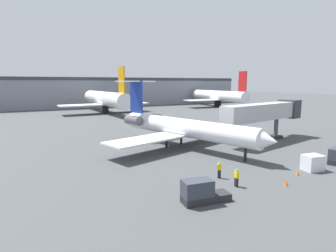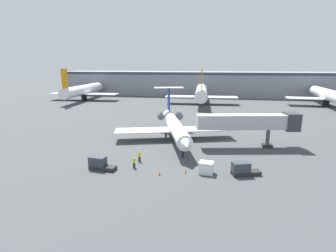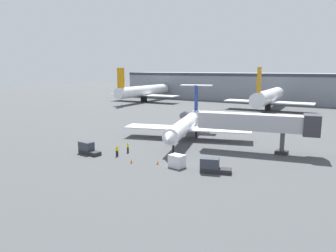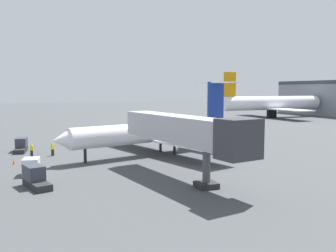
# 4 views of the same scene
# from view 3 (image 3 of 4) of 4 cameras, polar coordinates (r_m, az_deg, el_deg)

# --- Properties ---
(ground_plane) EXTENTS (400.00, 400.00, 0.10)m
(ground_plane) POSITION_cam_3_polar(r_m,az_deg,el_deg) (62.09, 4.37, -2.32)
(ground_plane) COLOR #424447
(regional_jet) EXTENTS (24.31, 27.91, 9.82)m
(regional_jet) POSITION_cam_3_polar(r_m,az_deg,el_deg) (61.50, 3.38, 0.54)
(regional_jet) COLOR white
(regional_jet) RESTS_ON ground_plane
(jet_bridge) EXTENTS (18.80, 6.39, 6.46)m
(jet_bridge) POSITION_cam_3_polar(r_m,az_deg,el_deg) (53.34, 16.56, 0.50)
(jet_bridge) COLOR #ADADB2
(jet_bridge) RESTS_ON ground_plane
(ground_crew_marshaller) EXTENTS (0.30, 0.43, 1.69)m
(ground_crew_marshaller) POSITION_cam_3_polar(r_m,az_deg,el_deg) (50.32, -9.00, -4.32)
(ground_crew_marshaller) COLOR black
(ground_crew_marshaller) RESTS_ON ground_plane
(ground_crew_loader) EXTENTS (0.47, 0.46, 1.69)m
(ground_crew_loader) POSITION_cam_3_polar(r_m,az_deg,el_deg) (52.23, -7.12, -3.74)
(ground_crew_loader) COLOR black
(ground_crew_loader) RESTS_ON ground_plane
(baggage_tug_lead) EXTENTS (4.14, 1.89, 1.90)m
(baggage_tug_lead) POSITION_cam_3_polar(r_m,az_deg,el_deg) (52.56, -13.99, -3.90)
(baggage_tug_lead) COLOR #262628
(baggage_tug_lead) RESTS_ON ground_plane
(baggage_tug_trailing) EXTENTS (4.24, 2.52, 1.90)m
(baggage_tug_trailing) POSITION_cam_3_polar(r_m,az_deg,el_deg) (42.44, 7.84, -7.04)
(baggage_tug_trailing) COLOR #262628
(baggage_tug_trailing) RESTS_ON ground_plane
(cargo_container_uld) EXTENTS (2.21, 1.84, 1.71)m
(cargo_container_uld) POSITION_cam_3_polar(r_m,az_deg,el_deg) (44.32, 1.60, -6.18)
(cargo_container_uld) COLOR silver
(cargo_container_uld) RESTS_ON ground_plane
(traffic_cone_near) EXTENTS (0.36, 0.36, 0.55)m
(traffic_cone_near) POSITION_cam_3_polar(r_m,az_deg,el_deg) (46.39, -6.50, -6.24)
(traffic_cone_near) COLOR orange
(traffic_cone_near) RESTS_ON ground_plane
(traffic_cone_mid) EXTENTS (0.36, 0.36, 0.55)m
(traffic_cone_mid) POSITION_cam_3_polar(r_m,az_deg,el_deg) (45.58, -1.84, -6.48)
(traffic_cone_mid) COLOR orange
(traffic_cone_mid) RESTS_ON ground_plane
(terminal_building) EXTENTS (138.64, 21.05, 11.47)m
(terminal_building) POSITION_cam_3_polar(r_m,az_deg,el_deg) (138.18, 19.74, 6.40)
(terminal_building) COLOR gray
(terminal_building) RESTS_ON ground_plane
(parked_airliner_west_end) EXTENTS (29.30, 34.72, 13.55)m
(parked_airliner_west_end) POSITION_cam_3_polar(r_m,az_deg,el_deg) (130.51, -4.36, 6.17)
(parked_airliner_west_end) COLOR white
(parked_airliner_west_end) RESTS_ON ground_plane
(parked_airliner_west_mid) EXTENTS (27.76, 32.91, 13.71)m
(parked_airliner_west_mid) POSITION_cam_3_polar(r_m,az_deg,el_deg) (107.59, 17.30, 4.95)
(parked_airliner_west_mid) COLOR white
(parked_airliner_west_mid) RESTS_ON ground_plane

